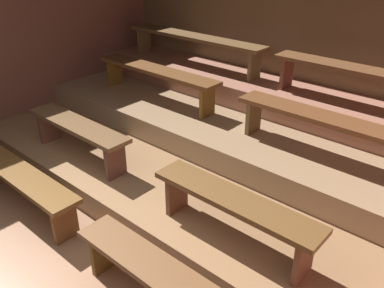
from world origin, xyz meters
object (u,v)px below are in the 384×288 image
object	(u,v)px
bench_upper_right	(377,78)
bench_floor_left	(23,181)
bench_middle_left	(156,74)
bench_lower_left	(78,130)
bench_upper_left	(193,40)
bench_lower_right	(234,206)
bench_floor_right	(163,280)
bench_middle_right	(331,125)

from	to	relation	value
bench_upper_right	bench_floor_left	bearing A→B (deg)	-127.82
bench_middle_left	bench_lower_left	bearing A→B (deg)	-84.09
bench_middle_left	bench_upper_left	bearing A→B (deg)	95.65
bench_lower_right	bench_middle_left	distance (m)	2.78
bench_middle_left	bench_floor_left	bearing A→B (deg)	-84.13
bench_floor_right	bench_middle_right	size ratio (longest dim) A/B	0.83
bench_middle_right	bench_upper_left	distance (m)	2.77
bench_floor_left	bench_middle_left	distance (m)	2.28
bench_floor_right	bench_lower_left	world-z (taller)	bench_lower_left
bench_floor_right	bench_middle_left	world-z (taller)	bench_middle_left
bench_floor_right	bench_lower_right	xyz separation A→B (m)	(0.08, 0.77, 0.29)
bench_middle_left	bench_upper_right	distance (m)	2.77
bench_floor_right	bench_lower_left	xyz separation A→B (m)	(-2.15, 0.77, 0.29)
bench_lower_right	bench_floor_left	bearing A→B (deg)	-160.22
bench_middle_left	bench_middle_right	world-z (taller)	same
bench_floor_left	bench_lower_right	size ratio (longest dim) A/B	1.10
bench_lower_right	bench_upper_left	size ratio (longest dim) A/B	0.64
bench_lower_left	bench_middle_left	size ratio (longest dim) A/B	0.75
bench_floor_left	bench_middle_left	xyz separation A→B (m)	(-0.23, 2.19, 0.59)
bench_floor_left	bench_middle_right	xyz separation A→B (m)	(2.30, 2.19, 0.59)
bench_upper_left	bench_middle_right	bearing A→B (deg)	-18.59
bench_floor_left	bench_middle_left	size ratio (longest dim) A/B	0.83
bench_floor_right	bench_upper_right	distance (m)	3.21
bench_lower_left	bench_upper_right	xyz separation A→B (m)	(2.46, 2.30, 0.60)
bench_floor_right	bench_upper_right	size ratio (longest dim) A/B	0.70
bench_lower_left	bench_upper_left	size ratio (longest dim) A/B	0.64
bench_floor_right	bench_lower_left	distance (m)	2.30
bench_middle_right	bench_upper_left	bearing A→B (deg)	161.41
bench_floor_right	bench_middle_left	distance (m)	3.23
bench_floor_left	bench_lower_right	distance (m)	2.30
bench_middle_right	bench_upper_left	world-z (taller)	bench_upper_left
bench_floor_left	bench_middle_right	world-z (taller)	bench_middle_right
bench_floor_right	bench_middle_right	bearing A→B (deg)	84.13
bench_middle_left	bench_middle_right	xyz separation A→B (m)	(2.52, 0.00, 0.00)
bench_lower_left	bench_upper_right	world-z (taller)	bench_upper_right
bench_floor_right	bench_upper_left	world-z (taller)	bench_upper_left
bench_lower_right	bench_upper_right	size ratio (longest dim) A/B	0.64
bench_floor_right	bench_upper_left	bearing A→B (deg)	127.82
bench_lower_left	bench_lower_right	bearing A→B (deg)	0.00
bench_lower_right	bench_middle_right	distance (m)	1.46
bench_floor_left	bench_upper_left	xyz separation A→B (m)	(-0.31, 3.07, 0.88)
bench_floor_right	bench_upper_right	xyz separation A→B (m)	(0.31, 3.07, 0.88)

